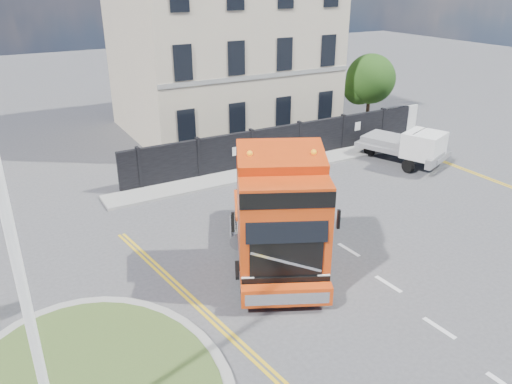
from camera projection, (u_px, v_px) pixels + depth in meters
ground at (275, 266)px, 17.47m from camera, size 120.00×120.00×0.00m
hoarding_fence at (292, 142)px, 27.21m from camera, size 18.80×0.25×2.00m
georgian_building at (221, 38)px, 31.06m from camera, size 12.30×10.30×12.80m
tree at (368, 81)px, 32.39m from camera, size 3.20×3.20×4.80m
pavement_far at (292, 165)px, 26.62m from camera, size 20.00×1.60×0.12m
truck at (279, 218)px, 16.53m from camera, size 5.60×7.73×4.36m
flatbed_pickup at (415, 147)px, 26.23m from camera, size 3.46×5.21×1.98m
lamppost_island at (18, 269)px, 8.78m from camera, size 0.27×0.54×8.81m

